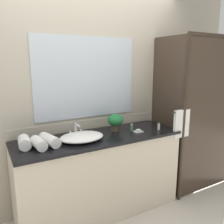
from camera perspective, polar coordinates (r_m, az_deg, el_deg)
ground_plane at (r=2.92m, az=-2.78°, el=-22.96°), size 8.00×8.00×0.00m
wall_back_with_mirror at (r=2.73m, az=-6.33°, el=4.17°), size 4.40×0.06×2.60m
vanity_cabinet at (r=2.69m, az=-2.98°, el=-15.00°), size 1.80×0.58×0.90m
shower_enclosure at (r=3.11m, az=20.15°, el=-0.70°), size 1.20×0.59×2.00m
sink_basin at (r=2.39m, az=-7.39°, el=-6.05°), size 0.45×0.35×0.07m
faucet at (r=2.53m, az=-8.80°, el=-4.78°), size 0.17×0.14×0.14m
potted_plant at (r=2.67m, az=0.82°, el=-2.17°), size 0.18×0.18×0.20m
soap_dish at (r=2.66m, az=6.45°, el=-4.62°), size 0.10×0.07×0.04m
amenity_bottle_lotion at (r=2.78m, az=11.36°, el=-3.48°), size 0.03×0.03×0.09m
amenity_bottle_conditioner at (r=2.70m, az=4.81°, el=-3.78°), size 0.03×0.03×0.08m
rolled_towel_near_edge at (r=2.31m, az=-20.64°, el=-6.97°), size 0.13×0.21×0.11m
rolled_towel_middle at (r=2.25m, az=-17.53°, el=-7.32°), size 0.12×0.23×0.10m
rolled_towel_far_edge at (r=2.30m, az=-15.01°, el=-6.67°), size 0.16×0.27×0.11m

